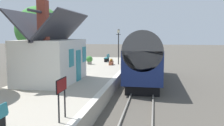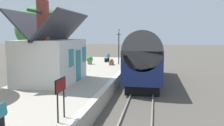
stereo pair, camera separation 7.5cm
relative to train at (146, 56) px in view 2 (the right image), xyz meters
name	(u,v)px [view 2 (the right image)]	position (x,y,z in m)	size (l,w,h in m)	color
ground_plane	(130,92)	(-4.05, 0.90, -2.22)	(160.00, 160.00, 0.00)	#4C473F
platform	(74,84)	(-4.05, 5.04, -1.78)	(32.00, 6.28, 0.89)	#A39B8C
platform_edge_coping	(113,79)	(-4.05, 2.08, -1.33)	(32.00, 0.36, 0.02)	beige
rail_near	(153,92)	(-4.05, -0.72, -2.15)	(52.00, 0.08, 0.14)	gray
rail_far	(132,91)	(-4.05, 0.72, -2.15)	(52.00, 0.08, 0.14)	gray
train	(146,56)	(0.00, 0.00, 0.00)	(11.16, 2.73, 4.32)	black
station_building	(52,58)	(-5.59, 5.98, 0.24)	(5.72, 3.50, 5.58)	silver
bench_mid_platform	(108,58)	(6.69, 4.64, -0.86)	(1.40, 0.45, 0.88)	#26727F
planter_by_door	(111,62)	(3.97, 3.68, -1.03)	(1.07, 0.32, 0.63)	#9E5138
planter_corner_building	(73,62)	(2.94, 7.53, -1.04)	(0.89, 0.32, 0.62)	black
planter_edge_far	(90,60)	(4.01, 6.03, -0.87)	(0.68, 0.68, 0.91)	gray
lamp_post_platform	(119,40)	(4.42, 2.97, 1.26)	(0.32, 0.50, 3.73)	black
station_sign_board	(60,89)	(-12.48, 2.57, -0.15)	(0.96, 0.06, 1.57)	black
tree_behind_building	(39,29)	(3.76, 11.54, 2.37)	(4.73, 5.07, 7.05)	#4C3828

